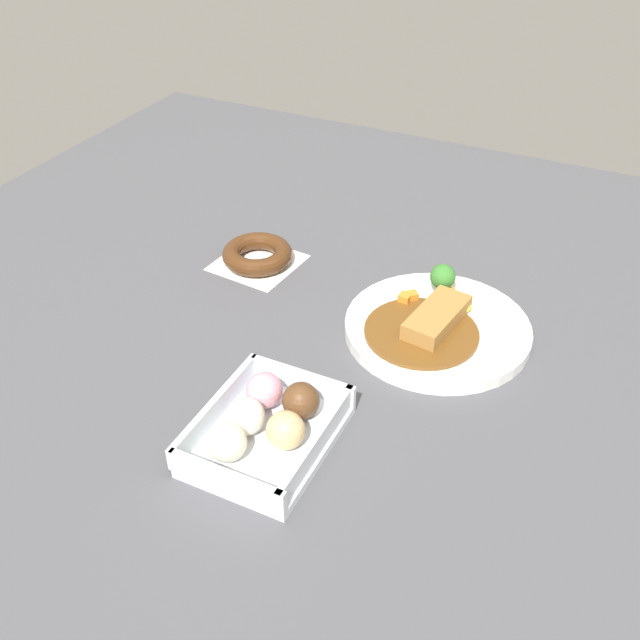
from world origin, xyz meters
name	(u,v)px	position (x,y,z in m)	size (l,w,h in m)	color
ground_plane	(324,368)	(0.00, 0.00, 0.00)	(1.60, 1.60, 0.00)	#4C4C51
curry_plate	(436,326)	(-0.14, 0.11, 0.01)	(0.26, 0.26, 0.07)	white
donut_box	(265,425)	(0.15, -0.01, 0.02)	(0.19, 0.14, 0.06)	silver
chocolate_ring_donut	(257,255)	(-0.19, -0.21, 0.02)	(0.14, 0.14, 0.03)	white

